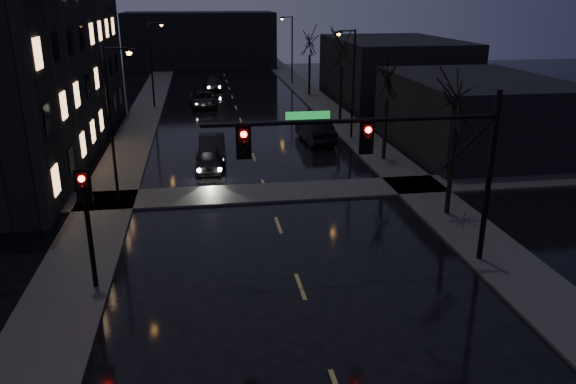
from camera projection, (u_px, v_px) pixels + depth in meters
name	position (u px, v px, depth m)	size (l,w,h in m)	color
sidewalk_left	(137.00, 131.00, 44.85)	(3.00, 140.00, 0.12)	#2D2D2B
sidewalk_right	(344.00, 124.00, 47.32)	(3.00, 140.00, 0.12)	#2D2D2B
sidewalk_cross	(267.00, 193.00, 30.70)	(40.00, 3.00, 0.12)	#2D2D2B
commercial_right_near	(474.00, 113.00, 39.13)	(10.00, 14.00, 5.00)	black
commercial_right_far	(392.00, 68.00, 59.70)	(12.00, 18.00, 6.00)	black
far_block	(200.00, 40.00, 84.45)	(22.00, 10.00, 8.00)	black
signal_mast	(399.00, 149.00, 20.80)	(11.11, 0.41, 7.00)	black
signal_pole_left	(87.00, 213.00, 19.77)	(0.35, 0.41, 4.53)	black
tree_near	(459.00, 89.00, 25.68)	(3.52, 3.52, 8.08)	black
tree_mid_a	(389.00, 71.00, 35.14)	(3.30, 3.30, 7.58)	black
tree_mid_b	(342.00, 43.00, 46.07)	(3.74, 3.74, 8.59)	black
tree_far	(310.00, 38.00, 59.31)	(3.43, 3.43, 7.88)	black
streetlight_l_near	(114.00, 114.00, 27.57)	(1.53, 0.28, 8.00)	black
streetlight_l_far	(153.00, 57.00, 52.75)	(1.53, 0.28, 8.00)	black
streetlight_r_mid	(351.00, 75.00, 40.96)	(1.53, 0.28, 8.00)	black
streetlight_r_far	(290.00, 44.00, 67.07)	(1.53, 0.28, 8.00)	black
oncoming_car_a	(209.00, 159.00, 34.74)	(1.62, 4.02, 1.37)	black
oncoming_car_b	(212.00, 148.00, 36.92)	(1.69, 4.84, 1.60)	black
oncoming_car_c	(203.00, 99.00, 54.54)	(2.42, 5.26, 1.46)	black
oncoming_car_d	(214.00, 84.00, 64.41)	(2.01, 4.94, 1.43)	black
lead_car	(315.00, 131.00, 41.37)	(1.80, 5.16, 1.70)	black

